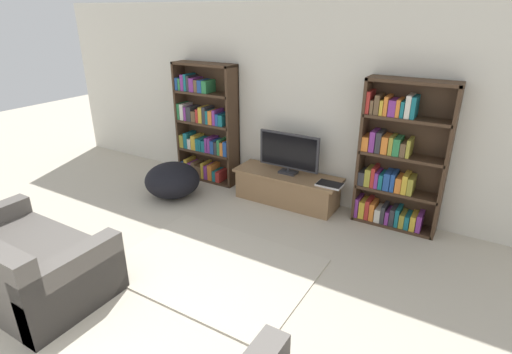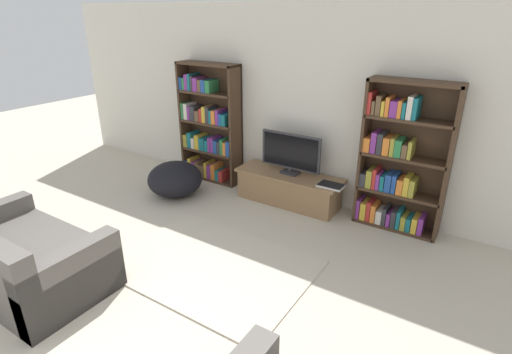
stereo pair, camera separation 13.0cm
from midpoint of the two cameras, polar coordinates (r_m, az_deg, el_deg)
The scene contains 9 objects.
wall_back at distance 5.44m, azimuth 7.73°, elevation 9.93°, with size 8.80×0.06×2.60m.
bookshelf_left at distance 6.19m, azimuth -6.07°, elevation 7.15°, with size 0.99×0.30×1.79m.
bookshelf_right at distance 5.01m, azimuth 20.43°, elevation 1.96°, with size 0.99×0.30×1.79m.
tv_stand at distance 5.54m, azimuth 5.35°, elevation -1.60°, with size 1.48×0.50×0.42m.
television at distance 5.37m, azimuth 5.66°, elevation 3.47°, with size 0.86×0.16×0.56m.
laptop at distance 5.15m, azimuth 11.36°, elevation -1.19°, with size 0.32×0.22×0.03m.
area_rug at distance 4.31m, azimuth -5.37°, elevation -12.46°, with size 2.01×1.44×0.02m.
couch_left_sectional at distance 4.46m, azimuth -29.57°, elevation -10.31°, with size 1.62×0.96×0.79m.
beanbag_ottoman at distance 5.84m, azimuth -10.87°, elevation -0.29°, with size 0.78×0.78×0.49m, color black.
Camera 2 is at (2.29, -0.55, 2.49)m, focal length 28.00 mm.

